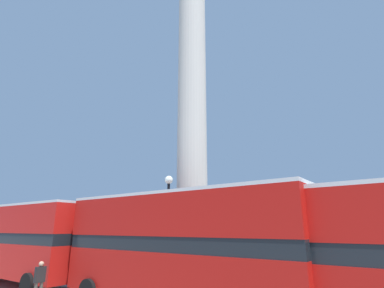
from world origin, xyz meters
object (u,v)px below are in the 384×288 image
at_px(monument_column, 192,129).
at_px(street_lamp, 168,225).
at_px(bus_a, 177,244).
at_px(bus_c, 22,239).
at_px(pedestrian_near_lamp, 39,280).

relative_size(monument_column, street_lamp, 4.15).
height_order(bus_a, street_lamp, street_lamp).
height_order(bus_c, pedestrian_near_lamp, bus_c).
bearing_deg(bus_c, pedestrian_near_lamp, -17.37).
bearing_deg(street_lamp, bus_c, -163.02).
bearing_deg(bus_c, street_lamp, 17.16).
xyz_separation_m(monument_column, street_lamp, (0.69, -3.07, -6.06)).
bearing_deg(pedestrian_near_lamp, bus_a, 113.22).
xyz_separation_m(monument_column, bus_c, (-8.09, -5.75, -6.82)).
height_order(bus_a, bus_c, bus_a).
xyz_separation_m(street_lamp, pedestrian_near_lamp, (-3.42, -4.37, -2.25)).
height_order(bus_c, street_lamp, street_lamp).
bearing_deg(street_lamp, monument_column, 102.59).
xyz_separation_m(monument_column, bus_a, (3.01, -5.28, -6.79)).
bearing_deg(bus_c, monument_column, 35.58).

